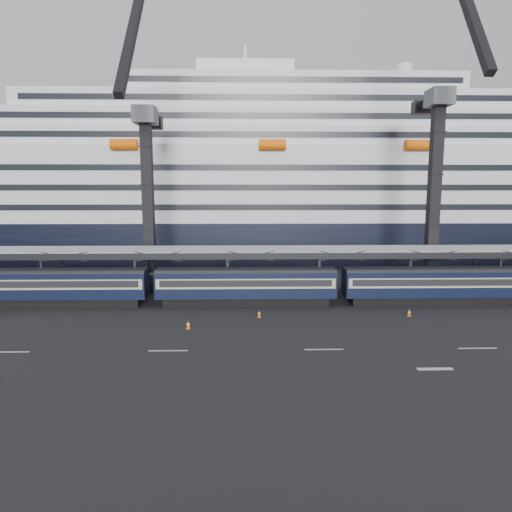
# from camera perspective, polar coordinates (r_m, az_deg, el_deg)

# --- Properties ---
(ground) EXTENTS (260.00, 260.00, 0.00)m
(ground) POSITION_cam_1_polar(r_m,az_deg,el_deg) (40.38, 10.35, -9.47)
(ground) COLOR black
(ground) RESTS_ON ground
(lane_markings) EXTENTS (111.00, 4.27, 0.02)m
(lane_markings) POSITION_cam_1_polar(r_m,az_deg,el_deg) (38.22, 24.29, -11.11)
(lane_markings) COLOR beige
(lane_markings) RESTS_ON ground
(train) EXTENTS (133.05, 3.00, 4.05)m
(train) POSITION_cam_1_polar(r_m,az_deg,el_deg) (48.79, 2.69, -3.55)
(train) COLOR black
(train) RESTS_ON ground
(canopy) EXTENTS (130.00, 6.25, 5.53)m
(canopy) POSITION_cam_1_polar(r_m,az_deg,el_deg) (52.71, 7.46, 0.65)
(canopy) COLOR #A2A4AA
(canopy) RESTS_ON ground
(cruise_ship) EXTENTS (214.09, 28.84, 34.00)m
(cruise_ship) POSITION_cam_1_polar(r_m,az_deg,el_deg) (83.90, 3.48, 8.41)
(cruise_ship) COLOR black
(cruise_ship) RESTS_ON ground
(crane_dark_near) EXTENTS (4.50, 17.75, 35.08)m
(crane_dark_near) POSITION_cam_1_polar(r_m,az_deg,el_deg) (57.48, -13.46, 7.80)
(crane_dark_near) COLOR #52555A
(crane_dark_near) RESTS_ON ground
(crane_dark_mid) EXTENTS (4.50, 18.24, 39.64)m
(crane_dark_mid) POSITION_cam_1_polar(r_m,az_deg,el_deg) (59.82, 21.60, 8.83)
(crane_dark_mid) COLOR #52555A
(crane_dark_mid) RESTS_ON ground
(traffic_cone_c) EXTENTS (0.35, 0.35, 0.70)m
(traffic_cone_c) POSITION_cam_1_polar(r_m,az_deg,el_deg) (44.35, 0.40, -7.23)
(traffic_cone_c) COLOR #FF6408
(traffic_cone_c) RESTS_ON ground
(traffic_cone_d) EXTENTS (0.40, 0.40, 0.79)m
(traffic_cone_d) POSITION_cam_1_polar(r_m,az_deg,el_deg) (41.25, -8.47, -8.46)
(traffic_cone_d) COLOR #FF6408
(traffic_cone_d) RESTS_ON ground
(traffic_cone_e) EXTENTS (0.36, 0.36, 0.71)m
(traffic_cone_e) POSITION_cam_1_polar(r_m,az_deg,el_deg) (47.24, 18.60, -6.69)
(traffic_cone_e) COLOR #FF6408
(traffic_cone_e) RESTS_ON ground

